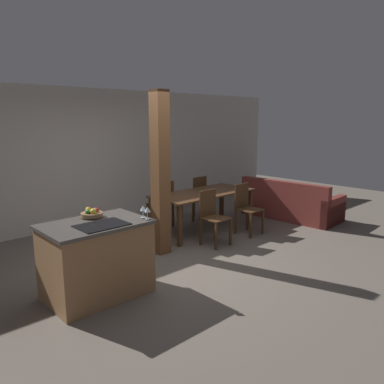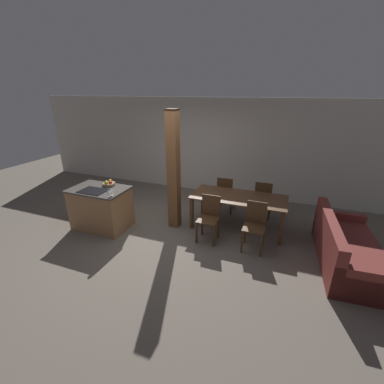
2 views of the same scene
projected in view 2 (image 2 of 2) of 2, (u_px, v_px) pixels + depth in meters
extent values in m
plane|color=#665B51|center=(163.00, 232.00, 5.56)|extent=(16.00, 16.00, 0.00)
cube|color=beige|center=(204.00, 146.00, 7.45)|extent=(11.20, 0.08, 2.70)
cube|color=#9E7047|center=(101.00, 209.00, 5.65)|extent=(1.17, 0.77, 0.87)
cube|color=#4C4742|center=(99.00, 189.00, 5.48)|extent=(1.21, 0.81, 0.04)
cube|color=black|center=(93.00, 191.00, 5.33)|extent=(0.56, 0.40, 0.01)
cylinder|color=#99704C|center=(109.00, 184.00, 5.64)|extent=(0.27, 0.27, 0.05)
sphere|color=red|center=(111.00, 182.00, 5.59)|extent=(0.07, 0.07, 0.07)
sphere|color=gold|center=(110.00, 181.00, 5.68)|extent=(0.08, 0.08, 0.08)
sphere|color=#3D8E38|center=(106.00, 182.00, 5.63)|extent=(0.06, 0.06, 0.06)
sphere|color=yellow|center=(107.00, 183.00, 5.57)|extent=(0.08, 0.08, 0.08)
cylinder|color=silver|center=(109.00, 197.00, 5.01)|extent=(0.06, 0.06, 0.00)
cylinder|color=silver|center=(109.00, 195.00, 4.99)|extent=(0.01, 0.01, 0.08)
cone|color=silver|center=(108.00, 191.00, 4.97)|extent=(0.08, 0.08, 0.07)
cylinder|color=silver|center=(112.00, 195.00, 5.09)|extent=(0.06, 0.06, 0.00)
cylinder|color=silver|center=(112.00, 193.00, 5.07)|extent=(0.01, 0.01, 0.08)
cone|color=silver|center=(111.00, 190.00, 5.04)|extent=(0.08, 0.08, 0.07)
cube|color=#51331E|center=(239.00, 197.00, 5.50)|extent=(2.01, 0.90, 0.03)
cube|color=#51331E|center=(192.00, 213.00, 5.62)|extent=(0.07, 0.07, 0.72)
cube|color=#51331E|center=(281.00, 229.00, 5.00)|extent=(0.07, 0.07, 0.72)
cube|color=#51331E|center=(203.00, 200.00, 6.29)|extent=(0.07, 0.07, 0.72)
cube|color=#51331E|center=(283.00, 212.00, 5.66)|extent=(0.07, 0.07, 0.72)
cube|color=#472D19|center=(208.00, 220.00, 5.10)|extent=(0.40, 0.40, 0.02)
cube|color=#472D19|center=(211.00, 205.00, 5.18)|extent=(0.38, 0.02, 0.45)
cube|color=#472D19|center=(196.00, 233.00, 5.09)|extent=(0.04, 0.04, 0.46)
cube|color=#472D19|center=(214.00, 236.00, 4.97)|extent=(0.04, 0.04, 0.46)
cube|color=#472D19|center=(202.00, 225.00, 5.40)|extent=(0.04, 0.04, 0.46)
cube|color=#472D19|center=(218.00, 228.00, 5.28)|extent=(0.04, 0.04, 0.46)
cube|color=#472D19|center=(254.00, 228.00, 4.80)|extent=(0.40, 0.40, 0.02)
cube|color=#472D19|center=(256.00, 212.00, 4.88)|extent=(0.38, 0.02, 0.45)
cube|color=#472D19|center=(242.00, 242.00, 4.79)|extent=(0.04, 0.04, 0.46)
cube|color=#472D19|center=(261.00, 246.00, 4.68)|extent=(0.04, 0.04, 0.46)
cube|color=#472D19|center=(245.00, 233.00, 5.10)|extent=(0.04, 0.04, 0.46)
cube|color=#472D19|center=(263.00, 236.00, 4.98)|extent=(0.04, 0.04, 0.46)
cube|color=#472D19|center=(226.00, 193.00, 6.40)|extent=(0.40, 0.40, 0.02)
cube|color=#472D19|center=(225.00, 187.00, 6.15)|extent=(0.38, 0.02, 0.45)
cube|color=#472D19|center=(234.00, 201.00, 6.58)|extent=(0.04, 0.04, 0.46)
cube|color=#472D19|center=(221.00, 199.00, 6.70)|extent=(0.04, 0.04, 0.46)
cube|color=#472D19|center=(231.00, 206.00, 6.28)|extent=(0.04, 0.04, 0.46)
cube|color=#472D19|center=(217.00, 204.00, 6.39)|extent=(0.04, 0.04, 0.46)
cube|color=#472D19|center=(263.00, 199.00, 6.10)|extent=(0.40, 0.40, 0.02)
cube|color=#472D19|center=(263.00, 192.00, 5.85)|extent=(0.38, 0.02, 0.45)
cube|color=#472D19|center=(270.00, 206.00, 6.29)|extent=(0.04, 0.04, 0.46)
cube|color=#472D19|center=(256.00, 204.00, 6.40)|extent=(0.04, 0.04, 0.46)
cube|color=#472D19|center=(269.00, 212.00, 5.98)|extent=(0.04, 0.04, 0.46)
cube|color=#472D19|center=(254.00, 209.00, 6.10)|extent=(0.04, 0.04, 0.46)
cube|color=maroon|center=(348.00, 254.00, 4.47)|extent=(1.03, 2.05, 0.43)
cube|color=maroon|center=(329.00, 229.00, 4.42)|extent=(0.28, 2.01, 0.41)
cube|color=maroon|center=(365.00, 287.00, 3.62)|extent=(0.91, 0.19, 0.57)
cube|color=maroon|center=(338.00, 225.00, 5.27)|extent=(0.91, 0.19, 0.57)
cube|color=brown|center=(174.00, 172.00, 5.40)|extent=(0.22, 0.22, 2.54)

